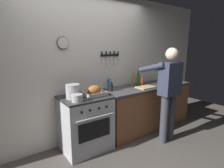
% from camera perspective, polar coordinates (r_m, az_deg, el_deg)
% --- Properties ---
extents(wall_back, '(6.00, 0.13, 2.60)m').
position_cam_1_polar(wall_back, '(3.22, -8.37, 5.00)').
color(wall_back, white).
rests_on(wall_back, ground).
extents(counter_block, '(2.03, 0.65, 0.90)m').
position_cam_1_polar(counter_block, '(3.84, 11.04, -6.89)').
color(counter_block, brown).
rests_on(counter_block, ground).
extents(stove, '(0.76, 0.67, 0.90)m').
position_cam_1_polar(stove, '(3.03, -8.47, -12.16)').
color(stove, '#BCBCC1').
rests_on(stove, ground).
extents(person_cook, '(0.51, 0.63, 1.66)m').
position_cam_1_polar(person_cook, '(3.24, 17.54, -1.64)').
color(person_cook, '#383842').
rests_on(person_cook, ground).
extents(roasting_pan, '(0.35, 0.26, 0.17)m').
position_cam_1_polar(roasting_pan, '(2.88, -5.53, -2.26)').
color(roasting_pan, '#B7B7BC').
rests_on(roasting_pan, stove).
extents(stock_pot, '(0.21, 0.21, 0.22)m').
position_cam_1_polar(stock_pot, '(2.78, -12.34, -2.33)').
color(stock_pot, '#B7B7BC').
rests_on(stock_pot, stove).
extents(saucepan, '(0.16, 0.16, 0.11)m').
position_cam_1_polar(saucepan, '(2.62, -11.04, -4.41)').
color(saucepan, '#B7B7BC').
rests_on(saucepan, stove).
extents(cutting_board, '(0.36, 0.24, 0.02)m').
position_cam_1_polar(cutting_board, '(3.50, 10.77, -1.01)').
color(cutting_board, tan).
rests_on(cutting_board, counter_block).
extents(bottle_soy_sauce, '(0.06, 0.06, 0.18)m').
position_cam_1_polar(bottle_soy_sauce, '(3.16, -0.23, -0.97)').
color(bottle_soy_sauce, black).
rests_on(bottle_soy_sauce, counter_block).
extents(bottle_dish_soap, '(0.07, 0.07, 0.23)m').
position_cam_1_polar(bottle_dish_soap, '(3.33, -0.97, 0.05)').
color(bottle_dish_soap, '#338CCC').
rests_on(bottle_dish_soap, counter_block).
extents(bottle_vinegar, '(0.06, 0.06, 0.26)m').
position_cam_1_polar(bottle_vinegar, '(3.64, 6.71, 1.21)').
color(bottle_vinegar, '#997F4C').
rests_on(bottle_vinegar, counter_block).
extents(bottle_hot_sauce, '(0.05, 0.05, 0.19)m').
position_cam_1_polar(bottle_hot_sauce, '(3.69, 9.57, 0.77)').
color(bottle_hot_sauce, red).
rests_on(bottle_hot_sauce, counter_block).
extents(bottle_olive_oil, '(0.06, 0.06, 0.31)m').
position_cam_1_polar(bottle_olive_oil, '(3.68, 8.38, 1.61)').
color(bottle_olive_oil, '#385623').
rests_on(bottle_olive_oil, counter_block).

